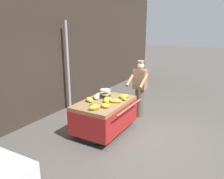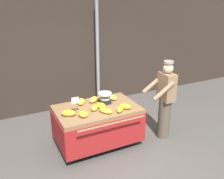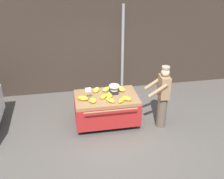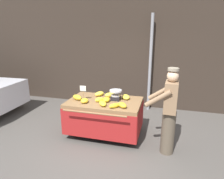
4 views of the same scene
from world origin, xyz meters
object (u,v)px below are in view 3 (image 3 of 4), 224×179
banana_bunch_0 (93,100)px  banana_bunch_8 (122,100)px  price_sign (88,91)px  banana_bunch_1 (103,97)px  banana_bunch_6 (106,89)px  banana_bunch_7 (96,90)px  street_pole (123,50)px  banana_bunch_4 (121,89)px  vendor_person (162,97)px  banana_bunch_3 (110,100)px  weighing_scale (114,89)px  banana_cart (106,104)px  banana_bunch_9 (127,98)px  banana_bunch_5 (83,98)px  banana_bunch_2 (109,95)px

banana_bunch_0 → banana_bunch_8: (0.71, -0.11, -0.00)m
price_sign → banana_bunch_1: size_ratio=1.65×
banana_bunch_6 → banana_bunch_7: (-0.27, 0.01, -0.00)m
street_pole → banana_bunch_4: 1.75m
vendor_person → banana_bunch_3: bearing=177.2°
banana_bunch_3 → weighing_scale: bearing=66.6°
banana_cart → banana_bunch_6: bearing=80.6°
banana_bunch_6 → banana_bunch_7: bearing=177.2°
banana_bunch_4 → vendor_person: 1.14m
banana_bunch_8 → banana_bunch_3: bearing=168.0°
banana_bunch_6 → banana_bunch_8: 0.70m
banana_bunch_7 → vendor_person: 1.75m
price_sign → banana_bunch_9: price_sign is taller
banana_bunch_4 → banana_bunch_5: (-1.05, -0.36, 0.01)m
vendor_person → banana_bunch_8: bearing=179.6°
banana_bunch_7 → banana_cart: bearing=-53.6°
price_sign → banana_bunch_2: size_ratio=1.58×
banana_bunch_3 → banana_bunch_4: size_ratio=0.99×
price_sign → banana_bunch_5: bearing=-175.5°
banana_bunch_4 → banana_bunch_6: banana_bunch_6 is taller
price_sign → banana_bunch_7: price_sign is taller
banana_bunch_6 → banana_bunch_2: bearing=-87.7°
banana_cart → banana_bunch_9: 0.63m
banana_bunch_3 → banana_bunch_7: banana_bunch_7 is taller
banana_cart → weighing_scale: 0.43m
banana_bunch_4 → banana_bunch_7: banana_bunch_7 is taller
banana_bunch_3 → banana_bunch_4: bearing=54.6°
banana_bunch_3 → vendor_person: (1.34, -0.07, -0.02)m
banana_bunch_6 → banana_bunch_8: (0.28, -0.64, -0.01)m
price_sign → banana_bunch_3: price_sign is taller
banana_bunch_3 → banana_bunch_1: bearing=125.4°
weighing_scale → banana_bunch_0: bearing=-149.2°
banana_bunch_5 → banana_bunch_8: (0.94, -0.25, -0.01)m
banana_bunch_0 → banana_cart: bearing=33.2°
weighing_scale → banana_bunch_8: 0.49m
banana_bunch_0 → banana_bunch_9: 0.86m
banana_bunch_0 → banana_bunch_5: 0.27m
banana_bunch_1 → banana_bunch_2: banana_bunch_2 is taller
banana_bunch_2 → street_pole: bearing=68.2°
banana_bunch_2 → banana_bunch_8: 0.40m
banana_bunch_0 → banana_bunch_6: bearing=51.5°
banana_bunch_2 → banana_bunch_3: (-0.01, -0.23, -0.01)m
banana_bunch_3 → vendor_person: vendor_person is taller
street_pole → banana_bunch_0: 2.49m
banana_bunch_0 → vendor_person: size_ratio=0.13×
banana_bunch_5 → banana_bunch_1: bearing=1.6°
banana_bunch_2 → banana_bunch_8: bearing=-47.3°
banana_bunch_5 → banana_bunch_8: banana_bunch_5 is taller
banana_bunch_3 → banana_bunch_6: bearing=90.6°
street_pole → banana_bunch_4: street_pole is taller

